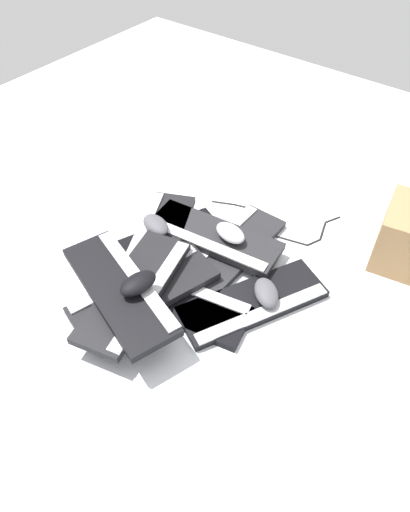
{
  "coord_description": "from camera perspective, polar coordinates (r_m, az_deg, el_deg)",
  "views": [
    {
      "loc": [
        0.55,
        -0.69,
        1.08
      ],
      "look_at": [
        -0.03,
        0.07,
        0.06
      ],
      "focal_mm": 32.0,
      "sensor_mm": 36.0,
      "label": 1
    }
  ],
  "objects": [
    {
      "name": "keyboard_2",
      "position": [
        1.51,
        -5.74,
        1.37
      ],
      "size": [
        0.31,
        0.46,
        0.03
      ],
      "color": "black",
      "rests_on": "ground"
    },
    {
      "name": "keyboard_3",
      "position": [
        1.35,
        -3.65,
        -5.72
      ],
      "size": [
        0.46,
        0.24,
        0.03
      ],
      "color": "black",
      "rests_on": "ground"
    },
    {
      "name": "keyboard_8",
      "position": [
        1.28,
        -10.6,
        -4.07
      ],
      "size": [
        0.46,
        0.28,
        0.03
      ],
      "color": "black",
      "rests_on": "keyboard_5"
    },
    {
      "name": "cable_0",
      "position": [
        1.61,
        9.42,
        4.17
      ],
      "size": [
        0.42,
        0.23,
        0.01
      ],
      "color": "black",
      "rests_on": "ground"
    },
    {
      "name": "keyboard_4",
      "position": [
        1.34,
        -7.61,
        -4.42
      ],
      "size": [
        0.28,
        0.46,
        0.03
      ],
      "color": "black",
      "rests_on": "keyboard_3"
    },
    {
      "name": "mouse_1",
      "position": [
        1.24,
        -8.36,
        -3.4
      ],
      "size": [
        0.08,
        0.12,
        0.04
      ],
      "primitive_type": "ellipsoid",
      "rotation": [
        0.0,
        0.0,
        1.39
      ],
      "color": "black",
      "rests_on": "keyboard_8"
    },
    {
      "name": "keyboard_5",
      "position": [
        1.31,
        -8.68,
        -4.18
      ],
      "size": [
        0.25,
        0.46,
        0.03
      ],
      "color": "black",
      "rests_on": "keyboard_4"
    },
    {
      "name": "keyboard_0",
      "position": [
        1.35,
        6.04,
        -5.8
      ],
      "size": [
        0.33,
        0.46,
        0.03
      ],
      "color": "black",
      "rests_on": "ground"
    },
    {
      "name": "mouse_3",
      "position": [
        1.45,
        3.18,
        2.91
      ],
      "size": [
        0.12,
        0.09,
        0.04
      ],
      "primitive_type": "ellipsoid",
      "rotation": [
        0.0,
        0.0,
        2.95
      ],
      "color": "#B7B7BC",
      "rests_on": "keyboard_6"
    },
    {
      "name": "ground_plane",
      "position": [
        1.4,
        -0.62,
        -3.92
      ],
      "size": [
        3.2,
        3.2,
        0.0
      ],
      "primitive_type": "plane",
      "color": "silver"
    },
    {
      "name": "keyboard_6",
      "position": [
        1.49,
        1.1,
        2.43
      ],
      "size": [
        0.46,
        0.21,
        0.03
      ],
      "color": "#232326",
      "rests_on": "keyboard_1"
    },
    {
      "name": "keyboard_1",
      "position": [
        1.48,
        3.2,
        0.65
      ],
      "size": [
        0.15,
        0.44,
        0.03
      ],
      "color": "#232326",
      "rests_on": "ground"
    },
    {
      "name": "keyboard_7",
      "position": [
        1.49,
        -6.01,
        2.14
      ],
      "size": [
        0.33,
        0.46,
        0.03
      ],
      "color": "black",
      "rests_on": "keyboard_2"
    },
    {
      "name": "mouse_2",
      "position": [
        1.33,
        7.67,
        -4.56
      ],
      "size": [
        0.13,
        0.12,
        0.04
      ],
      "primitive_type": "ellipsoid",
      "rotation": [
        0.0,
        0.0,
        5.52
      ],
      "color": "#4C4C51",
      "rests_on": "keyboard_0"
    },
    {
      "name": "mouse_0",
      "position": [
        1.48,
        -6.16,
        3.9
      ],
      "size": [
        0.12,
        0.09,
        0.04
      ],
      "primitive_type": "ellipsoid",
      "rotation": [
        0.0,
        0.0,
        6.0
      ],
      "color": "#4C4C51",
      "rests_on": "keyboard_7"
    }
  ]
}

